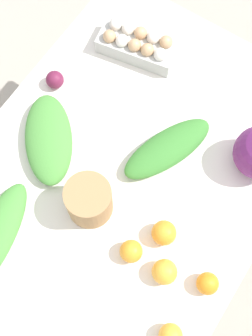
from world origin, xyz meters
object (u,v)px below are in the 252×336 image
beet_root (55,80)px  orange_4 (164,233)px  greens_bunch_chard (167,148)px  greens_bunch_scallion (49,139)px  orange_0 (131,251)px  egg_carton (137,44)px  orange_2 (171,336)px  orange_1 (165,272)px  paper_bag (89,201)px  orange_3 (208,284)px

beet_root → orange_4: size_ratio=0.81×
greens_bunch_chard → orange_4: size_ratio=4.29×
greens_bunch_scallion → orange_0: 0.44m
orange_0 → orange_4: size_ratio=0.91×
egg_carton → greens_bunch_chard: egg_carton is taller
greens_bunch_scallion → orange_2: 0.68m
orange_1 → paper_bag: bearing=80.7°
greens_bunch_scallion → greens_bunch_chard: bearing=-61.4°
orange_2 → orange_3: orange_2 is taller
orange_0 → beet_root: bearing=57.2°
greens_bunch_chard → orange_2: (-0.46, -0.30, 0.00)m
paper_bag → orange_2: 0.44m
orange_3 → paper_bag: bearing=88.9°
greens_bunch_chard → paper_bag: bearing=160.7°
greens_bunch_chard → orange_3: 0.42m
egg_carton → orange_4: egg_carton is taller
paper_bag → orange_1: 0.30m
beet_root → orange_4: (-0.24, -0.57, 0.01)m
egg_carton → orange_4: bearing=-60.7°
greens_bunch_chard → orange_2: size_ratio=4.79×
orange_4 → paper_bag: bearing=101.4°
greens_bunch_scallion → orange_3: size_ratio=4.84×
orange_0 → orange_4: 0.11m
greens_bunch_chard → orange_3: size_ratio=4.93×
beet_root → orange_2: (-0.47, -0.73, 0.00)m
egg_carton → greens_bunch_scallion: egg_carton is taller
orange_4 → orange_3: bearing=-106.9°
greens_bunch_chard → orange_4: (-0.23, -0.13, 0.01)m
paper_bag → greens_bunch_scallion: bearing=66.0°
greens_bunch_chard → orange_1: bearing=-149.6°
paper_bag → orange_0: 0.19m
orange_3 → orange_4: bearing=73.1°
orange_1 → orange_4: bearing=32.7°
orange_2 → greens_bunch_chard: bearing=32.5°
paper_bag → greens_bunch_chard: paper_bag is taller
greens_bunch_scallion → orange_4: (-0.06, -0.46, 0.00)m
greens_bunch_scallion → orange_4: orange_4 is taller
paper_bag → greens_bunch_scallion: (0.10, 0.23, -0.03)m
greens_bunch_chard → orange_4: 0.27m
orange_3 → beet_root: bearing=68.6°
greens_bunch_scallion → beet_root: greens_bunch_scallion is taller
egg_carton → orange_3: (-0.55, -0.59, -0.01)m
greens_bunch_chard → greens_bunch_scallion: bearing=118.6°
orange_0 → orange_3: orange_0 is taller
paper_bag → orange_4: bearing=-78.6°
greens_bunch_chard → orange_4: orange_4 is taller
orange_3 → orange_4: (0.05, 0.18, 0.00)m
orange_1 → orange_4: 0.11m
orange_0 → orange_4: bearing=-27.6°
orange_2 → greens_bunch_scallion: bearing=65.5°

